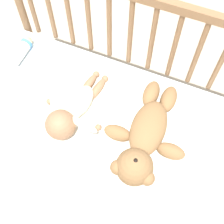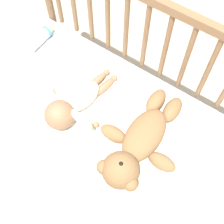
{
  "view_description": "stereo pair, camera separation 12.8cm",
  "coord_description": "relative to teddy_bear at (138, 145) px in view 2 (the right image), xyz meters",
  "views": [
    {
      "loc": [
        0.24,
        -0.57,
        1.64
      ],
      "look_at": [
        0.0,
        -0.0,
        0.51
      ],
      "focal_mm": 50.0,
      "sensor_mm": 36.0,
      "label": 1
    },
    {
      "loc": [
        0.35,
        -0.5,
        1.64
      ],
      "look_at": [
        0.0,
        -0.0,
        0.51
      ],
      "focal_mm": 50.0,
      "sensor_mm": 36.0,
      "label": 2
    }
  ],
  "objects": [
    {
      "name": "ground_plane",
      "position": [
        -0.16,
        0.06,
        -0.51
      ],
      "size": [
        12.0,
        12.0,
        0.0
      ],
      "primitive_type": "plane",
      "color": "tan"
    },
    {
      "name": "crib_mattress",
      "position": [
        -0.16,
        0.06,
        -0.28
      ],
      "size": [
        1.24,
        0.58,
        0.45
      ],
      "color": "silver",
      "rests_on": "ground_plane"
    },
    {
      "name": "crib_rail",
      "position": [
        -0.16,
        0.38,
        0.1
      ],
      "size": [
        1.24,
        0.04,
        0.86
      ],
      "color": "brown",
      "rests_on": "ground_plane"
    },
    {
      "name": "blanket",
      "position": [
        -0.14,
        0.06,
        -0.05
      ],
      "size": [
        0.85,
        0.54,
        0.01
      ],
      "color": "white",
      "rests_on": "crib_mattress"
    },
    {
      "name": "teddy_bear",
      "position": [
        0.0,
        0.0,
        0.0
      ],
      "size": [
        0.34,
        0.49,
        0.15
      ],
      "color": "olive",
      "rests_on": "crib_mattress"
    },
    {
      "name": "baby",
      "position": [
        -0.32,
        0.0,
        -0.0
      ],
      "size": [
        0.3,
        0.39,
        0.13
      ],
      "color": "#EAEACC",
      "rests_on": "crib_mattress"
    },
    {
      "name": "baby_bottle",
      "position": [
        -0.7,
        0.22,
        -0.03
      ],
      "size": [
        0.06,
        0.16,
        0.06
      ],
      "color": "#F4E5CC",
      "rests_on": "crib_mattress"
    }
  ]
}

